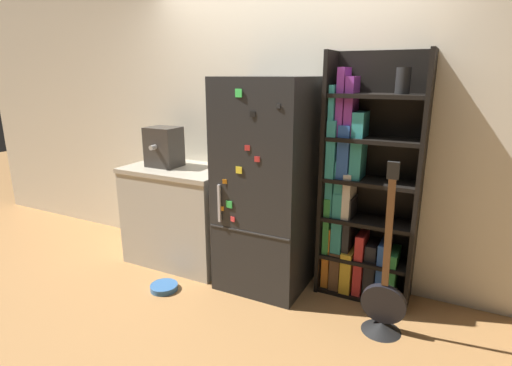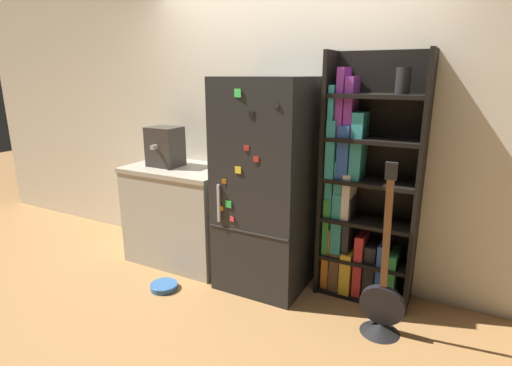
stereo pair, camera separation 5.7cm
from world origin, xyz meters
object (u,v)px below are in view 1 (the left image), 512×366
refrigerator (267,186)px  espresso_machine (164,147)px  bookshelf (360,197)px  pet_bowl (164,287)px  guitar (383,309)px

refrigerator → espresso_machine: refrigerator is taller
bookshelf → espresso_machine: (-1.76, -0.20, 0.29)m
espresso_machine → pet_bowl: (0.35, -0.52, -1.07)m
refrigerator → espresso_machine: (-1.04, -0.00, 0.24)m
refrigerator → espresso_machine: size_ratio=4.78×
bookshelf → pet_bowl: size_ratio=8.37×
refrigerator → espresso_machine: 1.07m
guitar → pet_bowl: 1.74m
refrigerator → guitar: size_ratio=1.39×
bookshelf → guitar: (0.30, -0.47, -0.63)m
refrigerator → bookshelf: (0.72, 0.19, -0.05)m
guitar → pet_bowl: size_ratio=5.45×
bookshelf → pet_bowl: bearing=-153.1°
espresso_machine → guitar: espresso_machine is taller
bookshelf → espresso_machine: size_ratio=5.29×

